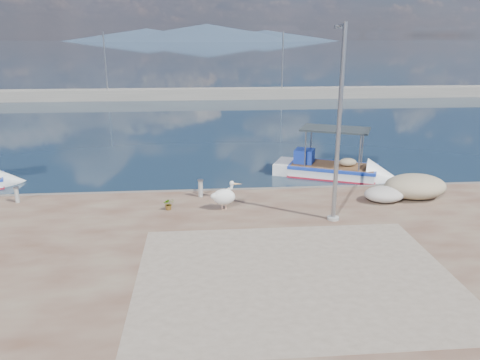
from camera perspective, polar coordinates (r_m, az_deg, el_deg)
name	(u,v)px	position (r m, az deg, el deg)	size (l,w,h in m)	color
ground	(249,248)	(16.42, 1.14, -8.27)	(1400.00, 1400.00, 0.00)	#162635
quay	(277,354)	(11.20, 4.55, -20.35)	(44.00, 22.00, 0.50)	#4E2D21
quay_patch	(295,276)	(13.70, 6.74, -11.54)	(9.00, 7.00, 0.01)	gray
breakwater	(213,94)	(55.14, -3.26, 10.46)	(120.00, 2.20, 7.50)	gray
mountains	(203,33)	(664.77, -4.57, 17.38)	(370.00, 280.00, 22.00)	#28384C
boat_right	(332,172)	(24.96, 11.10, 1.00)	(6.45, 4.32, 2.96)	white
pelican	(224,196)	(18.30, -1.92, -1.99)	(1.20, 0.62, 1.16)	tan
lamp_post	(338,132)	(16.93, 11.89, 5.72)	(0.44, 0.96, 7.00)	gray
bollard_near	(201,187)	(19.83, -4.83, -0.92)	(0.25, 0.25, 0.76)	gray
bollard_far	(17,194)	(21.18, -25.57, -1.56)	(0.22, 0.22, 0.67)	gray
potted_plant	(169,204)	(18.59, -8.68, -2.90)	(0.43, 0.37, 0.47)	#33722D
net_pile_d	(384,194)	(20.14, 17.16, -1.68)	(1.66, 1.24, 0.62)	#B5AFA7
net_pile_c	(415,186)	(20.94, 20.58, -0.73)	(2.59, 1.85, 1.02)	#BDAD8C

